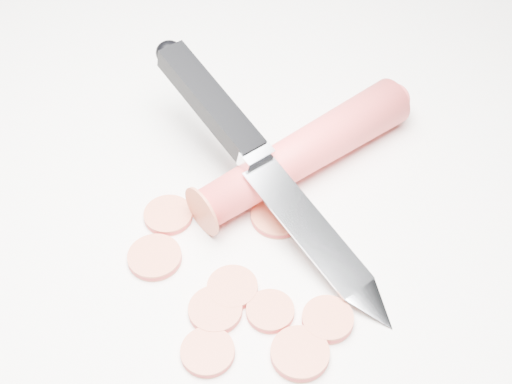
% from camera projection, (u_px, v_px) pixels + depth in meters
% --- Properties ---
extents(ground, '(2.40, 2.40, 0.00)m').
position_uv_depth(ground, '(260.00, 235.00, 0.51)').
color(ground, silver).
rests_on(ground, ground).
extents(carrot, '(0.13, 0.18, 0.03)m').
position_uv_depth(carrot, '(304.00, 152.00, 0.54)').
color(carrot, '#E9383A').
rests_on(carrot, ground).
extents(carrot_slice_0, '(0.04, 0.04, 0.01)m').
position_uv_depth(carrot_slice_0, '(155.00, 257.00, 0.50)').
color(carrot_slice_0, '#C65A3C').
rests_on(carrot_slice_0, ground).
extents(carrot_slice_1, '(0.03, 0.03, 0.01)m').
position_uv_depth(carrot_slice_1, '(270.00, 311.00, 0.47)').
color(carrot_slice_1, '#C65A3C').
rests_on(carrot_slice_1, ground).
extents(carrot_slice_2, '(0.04, 0.04, 0.01)m').
position_uv_depth(carrot_slice_2, '(300.00, 354.00, 0.45)').
color(carrot_slice_2, '#C65A3C').
rests_on(carrot_slice_2, ground).
extents(carrot_slice_3, '(0.03, 0.03, 0.01)m').
position_uv_depth(carrot_slice_3, '(208.00, 352.00, 0.45)').
color(carrot_slice_3, '#C65A3C').
rests_on(carrot_slice_3, ground).
extents(carrot_slice_4, '(0.03, 0.03, 0.01)m').
position_uv_depth(carrot_slice_4, '(328.00, 319.00, 0.46)').
color(carrot_slice_4, '#C65A3C').
rests_on(carrot_slice_4, ground).
extents(carrot_slice_5, '(0.04, 0.04, 0.01)m').
position_uv_depth(carrot_slice_5, '(168.00, 215.00, 0.52)').
color(carrot_slice_5, '#C65A3C').
rests_on(carrot_slice_5, ground).
extents(carrot_slice_6, '(0.03, 0.03, 0.01)m').
position_uv_depth(carrot_slice_6, '(232.00, 288.00, 0.48)').
color(carrot_slice_6, '#C65A3C').
rests_on(carrot_slice_6, ground).
extents(carrot_slice_7, '(0.04, 0.04, 0.01)m').
position_uv_depth(carrot_slice_7, '(215.00, 310.00, 0.47)').
color(carrot_slice_7, '#C65A3C').
rests_on(carrot_slice_7, ground).
extents(carrot_slice_8, '(0.04, 0.04, 0.01)m').
position_uv_depth(carrot_slice_8, '(278.00, 216.00, 0.52)').
color(carrot_slice_8, '#C65A3C').
rests_on(carrot_slice_8, ground).
extents(kitchen_knife, '(0.25, 0.16, 0.08)m').
position_uv_depth(kitchen_knife, '(269.00, 169.00, 0.50)').
color(kitchen_knife, silver).
rests_on(kitchen_knife, ground).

